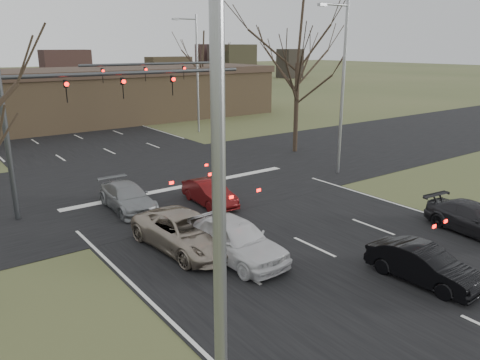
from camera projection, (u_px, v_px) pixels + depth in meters
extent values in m
plane|color=#424E29|center=(378.00, 277.00, 15.63)|extent=(360.00, 360.00, 0.00)
cube|color=black|center=(8.00, 104.00, 62.11)|extent=(14.00, 300.00, 0.02)
cube|color=black|center=(167.00, 178.00, 27.25)|extent=(200.00, 14.00, 0.02)
cube|color=brown|center=(74.00, 101.00, 45.57)|extent=(42.00, 10.00, 4.60)
cube|color=#38281E|center=(71.00, 73.00, 44.83)|extent=(42.40, 10.40, 0.70)
cylinder|color=#383A3D|center=(6.00, 131.00, 19.76)|extent=(0.24, 0.24, 8.00)
cylinder|color=#383A3D|center=(135.00, 73.00, 22.56)|extent=(12.00, 0.18, 0.18)
imported|color=black|center=(66.00, 91.00, 20.86)|extent=(0.16, 0.20, 1.00)
imported|color=black|center=(123.00, 88.00, 22.38)|extent=(0.16, 0.20, 1.00)
imported|color=black|center=(172.00, 86.00, 23.89)|extent=(0.16, 0.20, 1.00)
imported|color=black|center=(216.00, 83.00, 25.41)|extent=(0.16, 0.20, 1.00)
cylinder|color=#383A3D|center=(218.00, 91.00, 37.46)|extent=(0.24, 0.24, 8.00)
cylinder|color=#383A3D|center=(155.00, 64.00, 33.72)|extent=(11.00, 0.18, 0.18)
imported|color=black|center=(184.00, 73.00, 35.26)|extent=(0.16, 0.20, 1.00)
imported|color=black|center=(145.00, 74.00, 33.47)|extent=(0.16, 0.20, 1.00)
imported|color=black|center=(103.00, 76.00, 31.68)|extent=(0.16, 0.20, 1.00)
cylinder|color=gray|center=(220.00, 244.00, 6.03)|extent=(0.18, 0.18, 10.00)
cylinder|color=gray|center=(343.00, 90.00, 27.11)|extent=(0.18, 0.18, 10.00)
cylinder|color=gray|center=(335.00, 5.00, 25.27)|extent=(2.00, 0.12, 0.12)
cube|color=gray|center=(322.00, 5.00, 24.72)|extent=(0.50, 0.25, 0.15)
cylinder|color=gray|center=(197.00, 75.00, 40.56)|extent=(0.18, 0.18, 10.00)
cylinder|color=gray|center=(186.00, 19.00, 38.72)|extent=(2.00, 0.12, 0.12)
cube|color=gray|center=(175.00, 19.00, 38.17)|extent=(0.50, 0.25, 0.15)
cylinder|color=black|center=(296.00, 108.00, 33.40)|extent=(0.32, 0.32, 6.33)
cylinder|color=black|center=(203.00, 94.00, 50.59)|extent=(0.32, 0.32, 4.95)
imported|color=#A09281|center=(186.00, 232.00, 17.67)|extent=(2.70, 5.15, 1.38)
imported|color=silver|center=(235.00, 239.00, 16.82)|extent=(2.06, 4.61, 1.54)
imported|color=black|center=(423.00, 265.00, 15.20)|extent=(1.48, 3.76, 1.22)
imported|color=black|center=(476.00, 219.00, 19.12)|extent=(2.18, 4.42, 1.24)
imported|color=gray|center=(127.00, 197.00, 21.96)|extent=(1.87, 4.28, 1.22)
imported|color=#4F0B0C|center=(209.00, 193.00, 22.65)|extent=(1.51, 3.72, 1.20)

